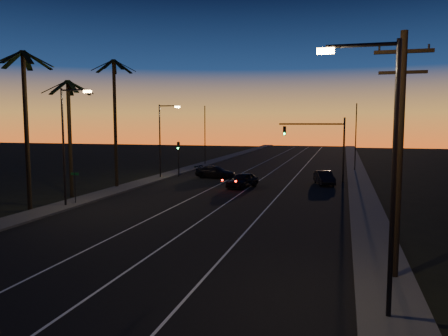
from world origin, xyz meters
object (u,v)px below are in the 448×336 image
(signal_mast, at_px, (322,138))
(cross_car, at_px, (216,172))
(lead_car, at_px, (242,180))
(right_car, at_px, (324,178))
(utility_pole, at_px, (399,151))

(signal_mast, distance_m, cross_car, 12.65)
(lead_car, height_order, right_car, lead_car)
(utility_pole, height_order, signal_mast, utility_pole)
(signal_mast, xyz_separation_m, right_car, (0.47, -2.30, -4.07))
(signal_mast, relative_size, right_car, 1.57)
(lead_car, relative_size, right_car, 1.14)
(cross_car, bearing_deg, lead_car, -53.96)
(utility_pole, height_order, right_car, utility_pole)
(utility_pole, bearing_deg, cross_car, 118.89)
(signal_mast, distance_m, right_car, 4.69)
(utility_pole, distance_m, right_car, 28.35)
(utility_pole, relative_size, lead_car, 1.94)
(signal_mast, relative_size, lead_car, 1.38)
(signal_mast, relative_size, cross_car, 1.39)
(utility_pole, relative_size, signal_mast, 1.41)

